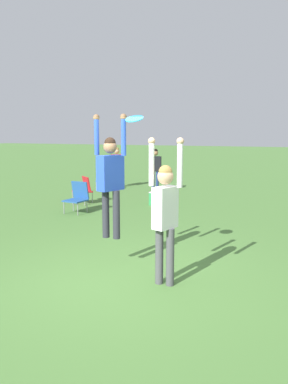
# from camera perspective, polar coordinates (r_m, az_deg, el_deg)

# --- Properties ---
(ground_plane) EXTENTS (120.00, 120.00, 0.00)m
(ground_plane) POSITION_cam_1_polar(r_m,az_deg,el_deg) (6.06, -3.21, -12.83)
(ground_plane) COLOR #4C7A38
(person_jumping) EXTENTS (0.60, 0.49, 2.05)m
(person_jumping) POSITION_cam_1_polar(r_m,az_deg,el_deg) (6.18, -5.13, 2.75)
(person_jumping) COLOR #2D2D38
(person_jumping) RESTS_ON ground_plane
(person_defending) EXTENTS (0.54, 0.43, 2.19)m
(person_defending) POSITION_cam_1_polar(r_m,az_deg,el_deg) (5.46, 3.24, -2.48)
(person_defending) COLOR #4C4C51
(person_defending) RESTS_ON ground_plane
(frisbee) EXTENTS (0.28, 0.26, 0.12)m
(frisbee) POSITION_cam_1_polar(r_m,az_deg,el_deg) (5.80, -1.48, 11.11)
(frisbee) COLOR #2D9EDB
(camping_chair_0) EXTENTS (0.74, 0.82, 0.85)m
(camping_chair_0) POSITION_cam_1_polar(r_m,az_deg,el_deg) (12.20, -9.11, 0.57)
(camping_chair_0) COLOR gray
(camping_chair_0) RESTS_ON ground_plane
(camping_chair_1) EXTENTS (0.59, 0.63, 0.88)m
(camping_chair_1) POSITION_cam_1_polar(r_m,az_deg,el_deg) (10.81, -10.09, -0.59)
(camping_chair_1) COLOR gray
(camping_chair_1) RESTS_ON ground_plane
(camping_chair_3) EXTENTS (0.65, 0.72, 0.84)m
(camping_chair_3) POSITION_cam_1_polar(r_m,az_deg,el_deg) (14.76, -6.05, 2.02)
(camping_chair_3) COLOR gray
(camping_chair_3) RESTS_ON ground_plane
(person_spectator_near) EXTENTS (0.54, 0.37, 1.67)m
(person_spectator_near) POSITION_cam_1_polar(r_m,az_deg,el_deg) (15.59, -4.15, 4.34)
(person_spectator_near) COLOR black
(person_spectator_near) RESTS_ON ground_plane
(person_spectator_far) EXTENTS (0.52, 0.32, 1.65)m
(person_spectator_far) POSITION_cam_1_polar(r_m,az_deg,el_deg) (14.40, 1.74, 3.92)
(person_spectator_far) COLOR navy
(person_spectator_far) RESTS_ON ground_plane
(cooler_box) EXTENTS (0.41, 0.31, 0.42)m
(cooler_box) POSITION_cam_1_polar(r_m,az_deg,el_deg) (11.78, 1.92, -0.99)
(cooler_box) COLOR #2D8C4C
(cooler_box) RESTS_ON ground_plane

